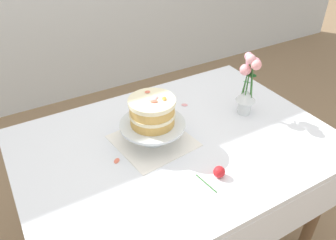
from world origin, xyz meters
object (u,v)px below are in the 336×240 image
(dining_table, at_px, (179,159))
(layer_cake, at_px, (152,111))
(fallen_rose, at_px, (219,172))
(flower_vase, at_px, (248,84))
(cake_stand, at_px, (153,126))

(dining_table, height_order, layer_cake, layer_cake)
(dining_table, relative_size, fallen_rose, 12.03)
(flower_vase, relative_size, fallen_rose, 2.80)
(dining_table, height_order, cake_stand, cake_stand)
(cake_stand, relative_size, flower_vase, 0.89)
(dining_table, xyz_separation_m, flower_vase, (0.42, 0.05, 0.26))
(dining_table, xyz_separation_m, fallen_rose, (0.03, -0.25, 0.11))
(dining_table, relative_size, layer_cake, 6.93)
(cake_stand, relative_size, fallen_rose, 2.49)
(cake_stand, bearing_deg, fallen_rose, -70.23)
(dining_table, distance_m, layer_cake, 0.28)
(flower_vase, bearing_deg, dining_table, -173.11)
(dining_table, xyz_separation_m, layer_cake, (-0.09, 0.08, 0.25))
(layer_cake, bearing_deg, cake_stand, -175.72)
(flower_vase, bearing_deg, fallen_rose, -142.17)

